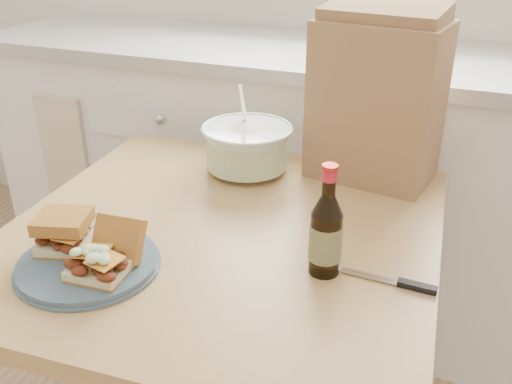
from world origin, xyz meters
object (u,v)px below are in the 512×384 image
(dining_table, at_px, (223,271))
(beer_bottle, at_px, (326,234))
(plate, at_px, (88,264))
(coleslaw_bowl, at_px, (247,150))
(paper_bag, at_px, (376,102))

(dining_table, xyz_separation_m, beer_bottle, (0.24, -0.07, 0.19))
(plate, relative_size, coleslaw_bowl, 1.14)
(plate, bearing_deg, coleslaw_bowl, 77.86)
(paper_bag, bearing_deg, beer_bottle, -80.35)
(coleslaw_bowl, xyz_separation_m, beer_bottle, (0.30, -0.36, 0.02))
(paper_bag, bearing_deg, coleslaw_bowl, -153.82)
(coleslaw_bowl, relative_size, beer_bottle, 1.06)
(beer_bottle, bearing_deg, dining_table, 179.95)
(dining_table, relative_size, paper_bag, 2.47)
(dining_table, relative_size, coleslaw_bowl, 4.09)
(plate, height_order, paper_bag, paper_bag)
(dining_table, height_order, beer_bottle, beer_bottle)
(coleslaw_bowl, distance_m, paper_bag, 0.34)
(coleslaw_bowl, bearing_deg, paper_bag, 17.37)
(dining_table, distance_m, coleslaw_bowl, 0.34)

